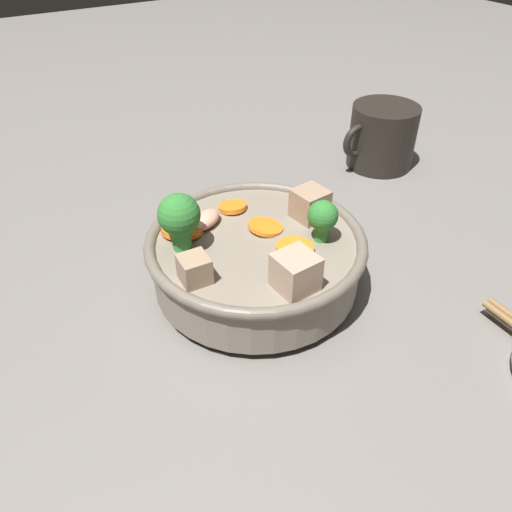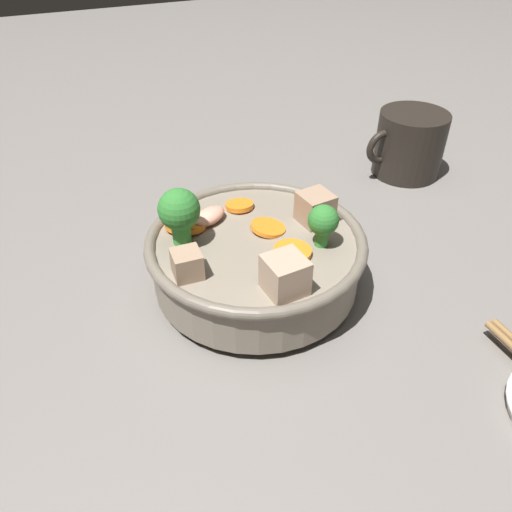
{
  "view_description": "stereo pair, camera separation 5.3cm",
  "coord_description": "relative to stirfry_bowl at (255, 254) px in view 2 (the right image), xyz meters",
  "views": [
    {
      "loc": [
        0.22,
        0.36,
        0.37
      ],
      "look_at": [
        0.0,
        0.0,
        0.04
      ],
      "focal_mm": 35.0,
      "sensor_mm": 36.0,
      "label": 1
    },
    {
      "loc": [
        0.17,
        0.38,
        0.37
      ],
      "look_at": [
        0.0,
        0.0,
        0.04
      ],
      "focal_mm": 35.0,
      "sensor_mm": 36.0,
      "label": 2
    }
  ],
  "objects": [
    {
      "name": "dark_mug",
      "position": [
        -0.31,
        -0.15,
        0.0
      ],
      "size": [
        0.13,
        0.1,
        0.09
      ],
      "color": "black",
      "rests_on": "ground_plane"
    },
    {
      "name": "ground_plane",
      "position": [
        -0.0,
        -0.0,
        -0.04
      ],
      "size": [
        3.0,
        3.0,
        0.0
      ],
      "primitive_type": "plane",
      "color": "slate"
    },
    {
      "name": "stirfry_bowl",
      "position": [
        0.0,
        0.0,
        0.0
      ],
      "size": [
        0.23,
        0.23,
        0.12
      ],
      "color": "slate",
      "rests_on": "ground_plane"
    }
  ]
}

